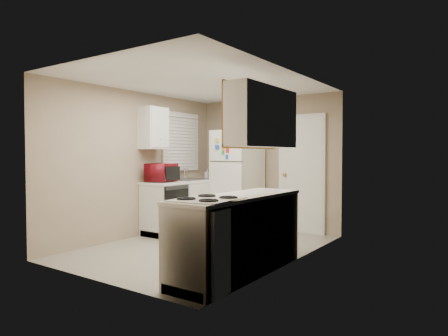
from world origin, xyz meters
The scene contains 19 objects.
floor centered at (0.00, 0.00, 0.00)m, with size 3.80×3.80×0.00m, color #B6B19A.
ceiling centered at (0.00, 0.00, 2.40)m, with size 3.80×3.80×0.00m, color white.
wall_left centered at (-1.40, 0.00, 1.20)m, with size 3.80×3.80×0.00m, color tan.
wall_right centered at (1.40, 0.00, 1.20)m, with size 3.80×3.80×0.00m, color tan.
wall_back centered at (0.00, 1.90, 1.20)m, with size 2.80×2.80×0.00m, color tan.
wall_front centered at (0.00, -1.90, 1.20)m, with size 2.80×2.80×0.00m, color tan.
left_counter centered at (-1.10, 0.90, 0.45)m, with size 0.60×1.80×0.90m, color silver.
dishwasher centered at (-0.81, 0.30, 0.49)m, with size 0.03×0.58×0.72m, color black.
sink centered at (-1.10, 1.05, 0.86)m, with size 0.54×0.74×0.16m, color gray.
microwave centered at (-1.15, 0.31, 1.05)m, with size 0.31×0.56×0.37m, color maroon.
soap_bottle centered at (-1.15, 1.59, 1.00)m, with size 0.08×0.08×0.18m, color white.
window_blinds centered at (-1.36, 1.05, 1.60)m, with size 0.10×0.98×1.08m, color silver.
upper_cabinet_left centered at (-1.25, 0.22, 1.80)m, with size 0.30×0.45×0.70m, color silver.
refrigerator centered at (-0.41, 1.52, 0.90)m, with size 0.74×0.72×1.80m, color white.
cabinet_over_fridge centered at (-0.40, 1.75, 2.00)m, with size 0.70×0.30×0.40m, color silver.
interior_door centered at (0.70, 1.86, 1.02)m, with size 0.86×0.06×2.08m, color white.
right_counter centered at (1.10, -0.80, 0.45)m, with size 0.60×2.00×0.90m, color silver.
stove centered at (1.11, -1.39, 0.43)m, with size 0.57×0.70×0.85m, color white.
upper_cabinet_right centered at (1.25, -0.50, 1.80)m, with size 0.30×1.20×0.70m, color silver.
Camera 1 is at (3.55, -4.61, 1.37)m, focal length 32.00 mm.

